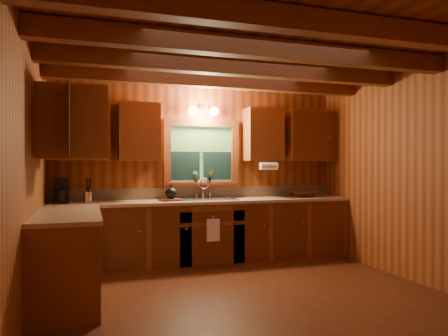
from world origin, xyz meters
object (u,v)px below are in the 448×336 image
sink (206,203)px  coffee_maker (61,191)px  cutting_board (171,200)px  wicker_basket (304,194)px

sink → coffee_maker: size_ratio=2.50×
coffee_maker → cutting_board: bearing=-7.3°
coffee_maker → wicker_basket: 3.46m
coffee_maker → cutting_board: coffee_maker is taller
sink → wicker_basket: (1.55, 0.02, 0.09)m
cutting_board → coffee_maker: bearing=165.4°
coffee_maker → cutting_board: size_ratio=1.13×
coffee_maker → wicker_basket: bearing=-4.1°
sink → wicker_basket: size_ratio=2.10×
coffee_maker → cutting_board: 1.41m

